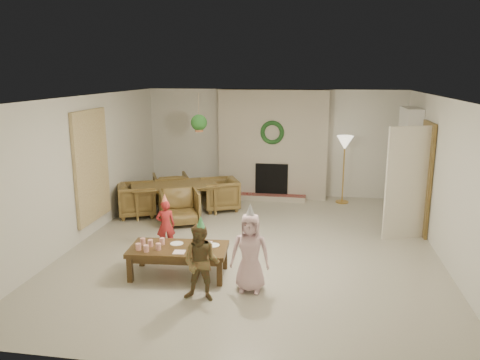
% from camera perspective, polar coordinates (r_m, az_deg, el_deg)
% --- Properties ---
extents(floor, '(7.00, 7.00, 0.00)m').
position_cam_1_polar(floor, '(8.07, 1.66, -8.00)').
color(floor, '#B7B29E').
rests_on(floor, ground).
extents(ceiling, '(7.00, 7.00, 0.00)m').
position_cam_1_polar(ceiling, '(7.54, 1.78, 10.02)').
color(ceiling, white).
rests_on(ceiling, wall_back).
extents(wall_back, '(7.00, 0.00, 7.00)m').
position_cam_1_polar(wall_back, '(11.13, 4.13, 4.53)').
color(wall_back, silver).
rests_on(wall_back, floor).
extents(wall_front, '(7.00, 0.00, 7.00)m').
position_cam_1_polar(wall_front, '(4.41, -4.42, -9.01)').
color(wall_front, silver).
rests_on(wall_front, floor).
extents(wall_left, '(0.00, 7.00, 7.00)m').
position_cam_1_polar(wall_left, '(8.62, -18.45, 1.36)').
color(wall_left, silver).
rests_on(wall_left, floor).
extents(wall_right, '(0.00, 7.00, 7.00)m').
position_cam_1_polar(wall_right, '(7.91, 23.81, -0.12)').
color(wall_right, silver).
rests_on(wall_right, floor).
extents(fireplace_mass, '(2.50, 0.40, 2.50)m').
position_cam_1_polar(fireplace_mass, '(10.94, 4.03, 4.37)').
color(fireplace_mass, '#5A2C18').
rests_on(fireplace_mass, floor).
extents(fireplace_hearth, '(1.60, 0.30, 0.12)m').
position_cam_1_polar(fireplace_hearth, '(10.84, 3.75, -2.13)').
color(fireplace_hearth, maroon).
rests_on(fireplace_hearth, floor).
extents(fireplace_firebox, '(0.75, 0.12, 0.75)m').
position_cam_1_polar(fireplace_firebox, '(10.91, 3.87, 0.08)').
color(fireplace_firebox, black).
rests_on(fireplace_firebox, floor).
extents(fireplace_wreath, '(0.54, 0.10, 0.54)m').
position_cam_1_polar(fireplace_wreath, '(10.67, 3.94, 5.78)').
color(fireplace_wreath, '#19421C').
rests_on(fireplace_wreath, fireplace_mass).
extents(floor_lamp_base, '(0.28, 0.28, 0.03)m').
position_cam_1_polar(floor_lamp_base, '(10.87, 12.31, -2.61)').
color(floor_lamp_base, gold).
rests_on(floor_lamp_base, floor).
extents(floor_lamp_post, '(0.03, 0.03, 1.37)m').
position_cam_1_polar(floor_lamp_post, '(10.71, 12.49, 0.97)').
color(floor_lamp_post, gold).
rests_on(floor_lamp_post, floor).
extents(floor_lamp_shade, '(0.36, 0.36, 0.30)m').
position_cam_1_polar(floor_lamp_shade, '(10.59, 12.66, 4.45)').
color(floor_lamp_shade, beige).
rests_on(floor_lamp_shade, floor_lamp_post).
extents(bookshelf_carcass, '(0.30, 1.00, 2.20)m').
position_cam_1_polar(bookshelf_carcass, '(10.10, 19.72, 2.04)').
color(bookshelf_carcass, white).
rests_on(bookshelf_carcass, floor).
extents(bookshelf_shelf_a, '(0.30, 0.92, 0.03)m').
position_cam_1_polar(bookshelf_shelf_a, '(10.23, 19.33, -1.53)').
color(bookshelf_shelf_a, white).
rests_on(bookshelf_shelf_a, bookshelf_carcass).
extents(bookshelf_shelf_b, '(0.30, 0.92, 0.03)m').
position_cam_1_polar(bookshelf_shelf_b, '(10.14, 19.50, 0.66)').
color(bookshelf_shelf_b, white).
rests_on(bookshelf_shelf_b, bookshelf_carcass).
extents(bookshelf_shelf_c, '(0.30, 0.92, 0.03)m').
position_cam_1_polar(bookshelf_shelf_c, '(10.07, 19.68, 2.88)').
color(bookshelf_shelf_c, white).
rests_on(bookshelf_shelf_c, bookshelf_carcass).
extents(bookshelf_shelf_d, '(0.30, 0.92, 0.03)m').
position_cam_1_polar(bookshelf_shelf_d, '(10.01, 19.85, 5.13)').
color(bookshelf_shelf_d, white).
rests_on(bookshelf_shelf_d, bookshelf_carcass).
extents(books_row_lower, '(0.20, 0.40, 0.24)m').
position_cam_1_polar(books_row_lower, '(10.05, 19.42, -0.97)').
color(books_row_lower, maroon).
rests_on(books_row_lower, bookshelf_shelf_a).
extents(books_row_mid, '(0.20, 0.44, 0.24)m').
position_cam_1_polar(books_row_mid, '(10.16, 19.41, 1.49)').
color(books_row_mid, '#26548C').
rests_on(books_row_mid, bookshelf_shelf_b).
extents(books_row_upper, '(0.20, 0.36, 0.22)m').
position_cam_1_polar(books_row_upper, '(9.95, 19.72, 3.52)').
color(books_row_upper, '#AF9525').
rests_on(books_row_upper, bookshelf_shelf_c).
extents(door_frame, '(0.05, 0.86, 2.04)m').
position_cam_1_polar(door_frame, '(9.08, 21.62, 0.19)').
color(door_frame, brown).
rests_on(door_frame, floor).
extents(door_leaf, '(0.77, 0.32, 2.00)m').
position_cam_1_polar(door_leaf, '(8.65, 19.66, -0.40)').
color(door_leaf, beige).
rests_on(door_leaf, floor).
extents(curtain_panel, '(0.06, 1.20, 2.00)m').
position_cam_1_polar(curtain_panel, '(8.78, -17.62, 1.62)').
color(curtain_panel, beige).
rests_on(curtain_panel, wall_left).
extents(dining_table, '(2.00, 1.60, 0.62)m').
position_cam_1_polar(dining_table, '(9.88, -7.94, -2.27)').
color(dining_table, brown).
rests_on(dining_table, floor).
extents(dining_chair_near, '(0.97, 0.98, 0.68)m').
position_cam_1_polar(dining_chair_near, '(9.13, -7.37, -3.32)').
color(dining_chair_near, brown).
rests_on(dining_chair_near, floor).
extents(dining_chair_far, '(0.97, 0.98, 0.68)m').
position_cam_1_polar(dining_chair_far, '(10.61, -8.44, -1.03)').
color(dining_chair_far, brown).
rests_on(dining_chair_far, floor).
extents(dining_chair_left, '(0.98, 0.97, 0.68)m').
position_cam_1_polar(dining_chair_left, '(9.81, -12.41, -2.36)').
color(dining_chair_left, brown).
rests_on(dining_chair_left, floor).
extents(dining_chair_right, '(0.98, 0.97, 0.68)m').
position_cam_1_polar(dining_chair_right, '(10.02, -2.48, -1.74)').
color(dining_chair_right, brown).
rests_on(dining_chair_right, floor).
extents(hanging_plant_cord, '(0.01, 0.01, 0.70)m').
position_cam_1_polar(hanging_plant_cord, '(9.28, -5.05, 8.39)').
color(hanging_plant_cord, tan).
rests_on(hanging_plant_cord, ceiling).
extents(hanging_plant_pot, '(0.16, 0.16, 0.12)m').
position_cam_1_polar(hanging_plant_pot, '(9.32, -5.01, 6.25)').
color(hanging_plant_pot, '#A65D35').
rests_on(hanging_plant_pot, hanging_plant_cord).
extents(hanging_plant_foliage, '(0.32, 0.32, 0.32)m').
position_cam_1_polar(hanging_plant_foliage, '(9.30, -5.02, 6.98)').
color(hanging_plant_foliage, '#1A4E1A').
rests_on(hanging_plant_foliage, hanging_plant_pot).
extents(coffee_table_top, '(1.45, 0.80, 0.06)m').
position_cam_1_polar(coffee_table_top, '(6.89, -7.50, -8.35)').
color(coffee_table_top, '#4C3519').
rests_on(coffee_table_top, floor).
extents(coffee_table_apron, '(1.34, 0.69, 0.09)m').
position_cam_1_polar(coffee_table_apron, '(6.92, -7.48, -8.94)').
color(coffee_table_apron, '#4C3519').
rests_on(coffee_table_apron, floor).
extents(coffee_leg_fl, '(0.08, 0.08, 0.37)m').
position_cam_1_polar(coffee_leg_fl, '(6.88, -13.25, -10.58)').
color(coffee_leg_fl, '#4C3519').
rests_on(coffee_leg_fl, floor).
extents(coffee_leg_fr, '(0.08, 0.08, 0.37)m').
position_cam_1_polar(coffee_leg_fr, '(6.61, -2.49, -11.25)').
color(coffee_leg_fr, '#4C3519').
rests_on(coffee_leg_fr, floor).
extents(coffee_leg_bl, '(0.08, 0.08, 0.37)m').
position_cam_1_polar(coffee_leg_bl, '(7.38, -11.85, -8.83)').
color(coffee_leg_bl, '#4C3519').
rests_on(coffee_leg_bl, floor).
extents(coffee_leg_br, '(0.08, 0.08, 0.37)m').
position_cam_1_polar(coffee_leg_br, '(7.13, -1.87, -9.36)').
color(coffee_leg_br, '#4C3519').
rests_on(coffee_leg_br, floor).
extents(cup_a, '(0.08, 0.08, 0.10)m').
position_cam_1_polar(cup_a, '(6.85, -12.27, -7.95)').
color(cup_a, white).
rests_on(cup_a, coffee_table_top).
extents(cup_b, '(0.08, 0.08, 0.10)m').
position_cam_1_polar(cup_b, '(7.04, -11.75, -7.33)').
color(cup_b, white).
rests_on(cup_b, coffee_table_top).
extents(cup_c, '(0.08, 0.08, 0.10)m').
position_cam_1_polar(cup_c, '(6.76, -11.35, -8.18)').
color(cup_c, white).
rests_on(cup_c, coffee_table_top).
extents(cup_d, '(0.08, 0.08, 0.10)m').
position_cam_1_polar(cup_d, '(6.96, -10.85, -7.54)').
color(cup_d, white).
rests_on(cup_d, coffee_table_top).
extents(cup_e, '(0.08, 0.08, 0.10)m').
position_cam_1_polar(cup_e, '(6.80, -9.91, -7.99)').
color(cup_e, white).
rests_on(cup_e, coffee_table_top).
extents(cup_f, '(0.08, 0.08, 0.10)m').
position_cam_1_polar(cup_f, '(7.00, -9.46, -7.37)').
color(cup_f, white).
rests_on(cup_f, coffee_table_top).
extents(plate_a, '(0.21, 0.21, 0.01)m').
position_cam_1_polar(plate_a, '(7.00, -7.72, -7.67)').
color(plate_a, white).
rests_on(plate_a, coffee_table_top).
extents(plate_b, '(0.21, 0.21, 0.01)m').
position_cam_1_polar(plate_b, '(6.72, -5.44, -8.51)').
color(plate_b, white).
rests_on(plate_b, coffee_table_top).
extents(plate_c, '(0.21, 0.21, 0.01)m').
position_cam_1_polar(plate_c, '(6.89, -3.33, -7.93)').
color(plate_c, white).
rests_on(plate_c, coffee_table_top).
extents(food_scoop, '(0.08, 0.08, 0.08)m').
position_cam_1_polar(food_scoop, '(6.71, -5.45, -8.18)').
color(food_scoop, tan).
rests_on(food_scoop, plate_b).
extents(napkin_left, '(0.17, 0.17, 0.01)m').
position_cam_1_polar(napkin_left, '(6.69, -7.42, -8.70)').
color(napkin_left, '#F9B7C3').
rests_on(napkin_left, coffee_table_top).
extents(napkin_right, '(0.17, 0.17, 0.01)m').
position_cam_1_polar(napkin_right, '(6.98, -4.11, -7.65)').
color(napkin_right, '#F9B7C3').
rests_on(napkin_right, coffee_table_top).
extents(child_red, '(0.36, 0.30, 0.85)m').
position_cam_1_polar(child_red, '(7.86, -9.04, -5.46)').
color(child_red, '#A92424').
rests_on(child_red, floor).
extents(party_hat_red, '(0.12, 0.12, 0.16)m').
position_cam_1_polar(party_hat_red, '(7.73, -9.17, -2.22)').
color(party_hat_red, '#F2B750').
rests_on(party_hat_red, child_red).
extents(child_plaid, '(0.51, 0.41, 1.02)m').
position_cam_1_polar(child_plaid, '(6.11, -4.71, -10.03)').
color(child_plaid, brown).
rests_on(child_plaid, floor).
extents(party_hat_plaid, '(0.16, 0.16, 0.17)m').
position_cam_1_polar(party_hat_plaid, '(5.91, -4.80, -5.13)').
color(party_hat_plaid, '#4EB666').
rests_on(party_hat_plaid, child_plaid).
extents(child_pink, '(0.54, 0.35, 1.08)m').
position_cam_1_polar(child_pink, '(6.34, 1.23, -8.82)').
color(child_pink, beige).
rests_on(child_pink, floor).
extents(party_hat_pink, '(0.16, 0.16, 0.19)m').
position_cam_1_polar(party_hat_pink, '(6.14, 1.26, -3.75)').
color(party_hat_pink, '#B2B3B9').
rests_on(party_hat_pink, child_pink).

